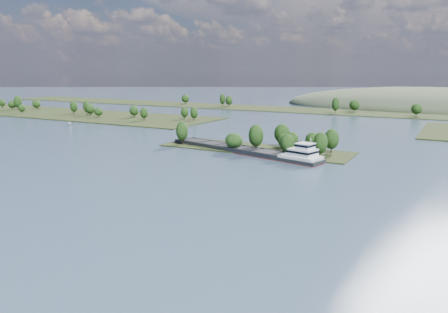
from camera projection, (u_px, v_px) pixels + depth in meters
The scene contains 7 objects.
ground at pixel (192, 173), 175.23m from camera, with size 1800.00×1800.00×0.00m, color #35445C.
tree_island at pixel (266, 143), 222.37m from camera, with size 100.00×31.27×14.64m.
left_bank at pixel (66, 113), 403.22m from camera, with size 300.00×80.00×16.17m.
back_shoreline at pixel (361, 112), 411.53m from camera, with size 900.00×60.00×16.06m.
hill_west at pixel (428, 107), 473.66m from camera, with size 320.00×160.00×44.00m, color #3B4731.
cargo_barge at pixel (251, 151), 215.12m from camera, with size 90.47×32.97×12.26m.
motorboat at pixel (70, 124), 322.83m from camera, with size 2.43×6.47×2.50m, color silver.
Camera 1 is at (93.21, -23.28, 41.24)m, focal length 35.00 mm.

